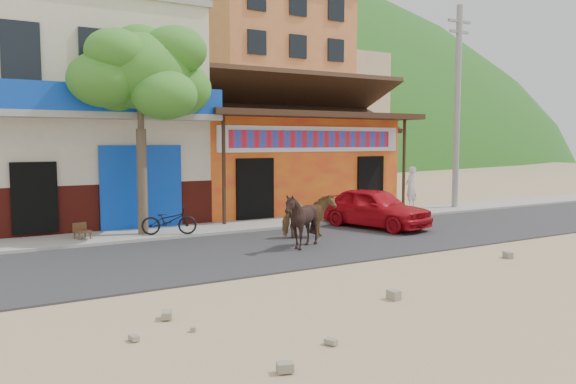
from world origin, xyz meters
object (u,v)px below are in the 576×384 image
Objects in this scene: red_car at (374,208)px; pedestrian at (411,187)px; tree at (141,129)px; scooter at (169,221)px; cow_dark at (301,221)px; cafe_chair_left at (82,224)px; utility_pole at (457,107)px; cow_tan at (308,216)px.

pedestrian is at bearing 20.37° from red_car.
scooter is (0.60, -0.50, -2.59)m from tree.
tree is at bearing -15.53° from pedestrian.
tree is at bearing -132.39° from cow_dark.
cafe_chair_left is (-12.72, -0.88, -0.42)m from pedestrian.
utility_pole is 9.80× the size of cafe_chair_left.
utility_pole reaches higher than pedestrian.
cow_tan is at bearing 5.98° from pedestrian.
scooter is at bearing 68.73° from cow_tan.
tree is 5.38m from cow_dark.
cow_dark is at bearing -52.23° from tree.
red_car is 6.41m from scooter.
scooter is (-3.37, 2.09, -0.13)m from cow_tan.
pedestrian reaches higher than red_car.
utility_pole reaches higher than cow_tan.
cow_tan is at bearing -99.28° from scooter.
red_car is at bearing -16.19° from tree.
utility_pole is (12.80, 0.20, 1.00)m from tree.
red_car reaches higher than cow_tan.
cow_tan is 2.93m from red_car.
utility_pole is at bearing 137.87° from pedestrian.
cow_dark is (-9.84, -4.02, -3.37)m from utility_pole.
utility_pole reaches higher than red_car.
pedestrian is (7.10, 3.49, 0.29)m from cow_tan.
tree is at bearing 149.87° from red_car.
tree is 7.53m from red_car.
pedestrian is (8.10, 4.72, 0.19)m from cow_dark.
cow_tan is (-8.83, -2.79, -3.46)m from utility_pole.
cow_tan is (3.97, -2.59, -2.46)m from tree.
cow_tan is at bearing -33.12° from tree.
tree is 3.62× the size of pedestrian.
cow_tan is at bearing -162.49° from utility_pole.
pedestrian is at bearing -12.38° from cafe_chair_left.
cafe_chair_left is at bearing 99.44° from scooter.
scooter is 10.57m from pedestrian.
cow_dark is (-1.01, -1.23, 0.09)m from cow_tan.
red_car is (6.84, -1.98, -2.45)m from tree.
tree is 3.08m from cafe_chair_left.
cow_dark is 0.93× the size of scooter.
cow_tan is 7.91m from pedestrian.
cafe_chair_left is (-4.62, 3.85, -0.23)m from cow_dark.
cow_tan is 6.20m from cafe_chair_left.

